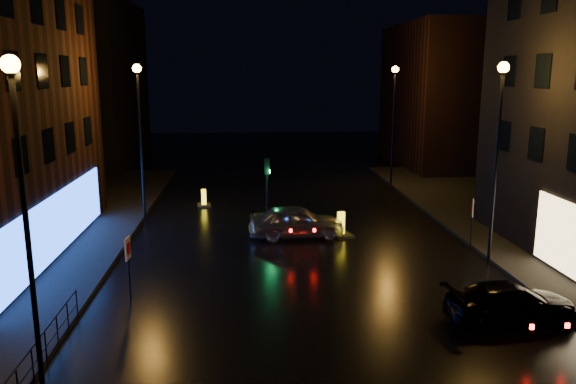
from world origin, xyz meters
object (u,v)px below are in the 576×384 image
Objects in this scene: road_sign_left at (128,254)px; road_sign_right at (473,212)px; silver_hatchback at (297,221)px; bollard_near at (341,230)px; traffic_signal at (267,211)px; dark_sedan at (511,302)px; bollard_far at (204,202)px.

road_sign_left is 15.24m from road_sign_right.
silver_hatchback is at bearing 53.36° from road_sign_left.
road_sign_left is 1.03× the size of road_sign_right.
silver_hatchback reaches higher than bollard_near.
bollard_near is 6.32m from road_sign_right.
road_sign_right is (9.10, -5.83, 1.24)m from traffic_signal.
road_sign_right is at bearing -32.65° from traffic_signal.
road_sign_left is at bearing -116.04° from traffic_signal.
dark_sedan is at bearing -61.08° from traffic_signal.
silver_hatchback is 3.66× the size of bollard_far.
bollard_far is 0.54× the size of road_sign_left.
dark_sedan is (6.07, -10.03, -0.16)m from silver_hatchback.
bollard_far is 16.00m from road_sign_right.
road_sign_right is (1.73, 7.51, 1.11)m from dark_sedan.
silver_hatchback is (1.30, -3.30, 0.29)m from traffic_signal.
road_sign_left is at bearing -104.20° from bollard_far.
bollard_far is 14.68m from road_sign_left.
traffic_signal is 1.45× the size of road_sign_left.
bollard_far is at bearing 88.26° from road_sign_left.
silver_hatchback reaches higher than dark_sedan.
road_sign_right is at bearing -39.89° from bollard_near.
road_sign_left is (-12.66, 2.50, 1.15)m from dark_sedan.
traffic_signal is 0.79× the size of dark_sedan.
silver_hatchback reaches higher than bollard_far.
silver_hatchback is at bearing 24.46° from dark_sedan.
bollard_far is (-5.00, 6.97, -0.57)m from silver_hatchback.
road_sign_right is (14.39, 5.01, -0.05)m from road_sign_left.
road_sign_right is at bearing -110.79° from silver_hatchback.
road_sign_right is at bearing 23.76° from road_sign_left.
road_sign_right reaches higher than bollard_far.
dark_sedan is 1.88× the size of road_sign_right.
road_sign_right is at bearing -44.49° from bollard_far.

